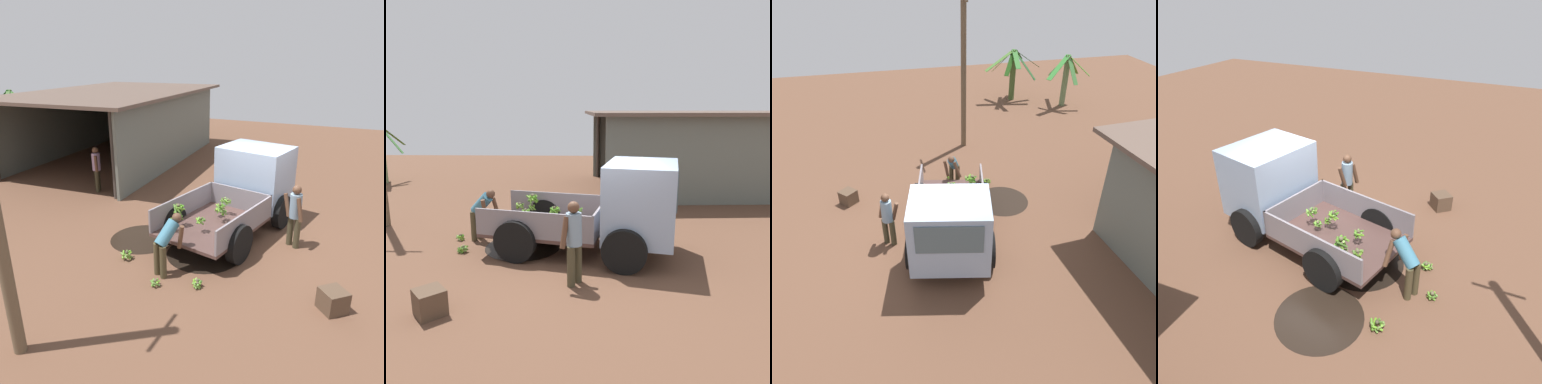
# 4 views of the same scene
# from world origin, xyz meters

# --- Properties ---
(ground) EXTENTS (36.00, 36.00, 0.00)m
(ground) POSITION_xyz_m (0.00, 0.00, 0.00)
(ground) COLOR brown
(mud_patch_0) EXTENTS (1.69, 1.69, 0.01)m
(mud_patch_0) POSITION_xyz_m (-1.73, 2.48, 0.00)
(mud_patch_0) COLOR black
(mud_patch_0) RESTS_ON ground
(mud_patch_1) EXTENTS (1.81, 1.81, 0.01)m
(mud_patch_1) POSITION_xyz_m (-1.83, 0.70, 0.00)
(mud_patch_1) COLOR black
(mud_patch_1) RESTS_ON ground
(cargo_truck) EXTENTS (4.57, 2.87, 2.14)m
(cargo_truck) POSITION_xyz_m (0.52, 0.30, 1.13)
(cargo_truck) COLOR #4C3430
(cargo_truck) RESTS_ON ground
(person_foreground_visitor) EXTENTS (0.49, 0.60, 1.63)m
(person_foreground_visitor) POSITION_xyz_m (-0.52, -1.19, 0.90)
(person_foreground_visitor) COLOR #433D29
(person_foreground_visitor) RESTS_ON ground
(person_worker_loading) EXTENTS (0.76, 0.65, 1.35)m
(person_worker_loading) POSITION_xyz_m (-2.91, 1.12, 0.78)
(person_worker_loading) COLOR #443B25
(person_worker_loading) RESTS_ON ground
(banana_bunch_on_ground_0) EXTENTS (0.20, 0.18, 0.16)m
(banana_bunch_on_ground_0) POSITION_xyz_m (-3.21, 0.27, 0.09)
(banana_bunch_on_ground_0) COLOR brown
(banana_bunch_on_ground_0) RESTS_ON ground
(banana_bunch_on_ground_1) EXTENTS (0.22, 0.23, 0.18)m
(banana_bunch_on_ground_1) POSITION_xyz_m (-3.49, 1.10, 0.10)
(banana_bunch_on_ground_1) COLOR brown
(banana_bunch_on_ground_1) RESTS_ON ground
(banana_bunch_on_ground_2) EXTENTS (0.29, 0.28, 0.22)m
(banana_bunch_on_ground_2) POSITION_xyz_m (-2.79, 2.27, 0.12)
(banana_bunch_on_ground_2) COLOR #47402E
(banana_bunch_on_ground_2) RESTS_ON ground
(banana_bunch_on_ground_3) EXTENTS (0.22, 0.22, 0.18)m
(banana_bunch_on_ground_3) POSITION_xyz_m (-3.14, 0.30, 0.10)
(banana_bunch_on_ground_3) COLOR brown
(banana_bunch_on_ground_3) RESTS_ON ground
(wooden_crate_0) EXTENTS (0.63, 0.63, 0.44)m
(wooden_crate_0) POSITION_xyz_m (-2.82, -2.34, 0.22)
(wooden_crate_0) COLOR brown
(wooden_crate_0) RESTS_ON ground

